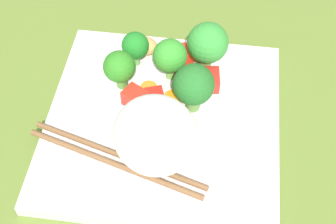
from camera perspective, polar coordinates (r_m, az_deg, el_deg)
The scene contains 20 objects.
ground_plane at distance 62.03cm, azimuth -0.59°, elevation -2.22°, with size 110.00×110.00×2.00cm, color olive.
square_plate at distance 60.58cm, azimuth -0.61°, elevation -1.23°, with size 28.13×28.13×1.58cm, color white.
rice_mound at distance 53.48cm, azimuth -0.96°, elevation -2.73°, with size 9.22×9.64×8.20cm, color white.
broccoli_floret_0 at distance 61.25cm, azimuth -0.20°, elevation 6.50°, with size 4.30×4.30×6.31cm.
broccoli_floret_1 at distance 61.27cm, azimuth -5.65°, elevation 5.14°, with size 4.04×4.04×5.50cm.
broccoli_floret_2 at distance 58.17cm, azimuth 2.99°, elevation 3.08°, with size 5.03×5.03×6.75cm.
broccoli_floret_3 at distance 62.95cm, azimuth 4.62°, elevation 7.89°, with size 5.27×5.27×6.89cm.
broccoli_floret_4 at distance 63.87cm, azimuth -3.82°, elevation 7.61°, with size 3.57×3.57×5.12cm.
carrot_slice_0 at distance 67.01cm, azimuth 2.99°, elevation 6.98°, with size 2.63×2.63×0.77cm, color orange.
carrot_slice_1 at distance 62.60cm, azimuth -2.22°, elevation 2.74°, with size 2.15×2.15×0.67cm, color orange.
carrot_slice_2 at distance 61.71cm, azimuth 0.70°, elevation 1.64°, with size 2.54×2.54×0.42cm, color orange.
carrot_slice_3 at distance 60.06cm, azimuth -0.72°, elevation -0.12°, with size 2.43×2.43×0.67cm, color orange.
pepper_chunk_0 at distance 64.05cm, azimuth 1.83°, elevation 5.22°, with size 2.11×2.24×2.14cm, color red.
pepper_chunk_1 at distance 62.82cm, azimuth 4.79°, elevation 3.73°, with size 2.99×2.51×2.03cm, color red.
pepper_chunk_2 at distance 60.64cm, azimuth -3.77°, elevation 1.60°, with size 2.92×2.27×2.23cm, color red.
pepper_chunk_3 at distance 66.03cm, azimuth 1.27°, elevation 6.79°, with size 2.49×2.66×1.72cm, color red.
pepper_chunk_4 at distance 60.70cm, azimuth -1.57°, elevation 1.67°, with size 2.01×2.19×2.06cm, color red.
chicken_piece_0 at distance 66.74cm, azimuth -2.79°, elevation 7.67°, with size 3.73×2.87×2.26cm, color tan.
chicken_piece_1 at distance 62.38cm, azimuth 2.29°, elevation 3.14°, with size 2.63×2.30×1.58cm, color tan.
chopstick_pair at distance 56.54cm, azimuth -6.00°, elevation -5.46°, with size 21.54×7.92×0.67cm.
Camera 1 is at (-5.42, 35.73, 49.41)cm, focal length 52.62 mm.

